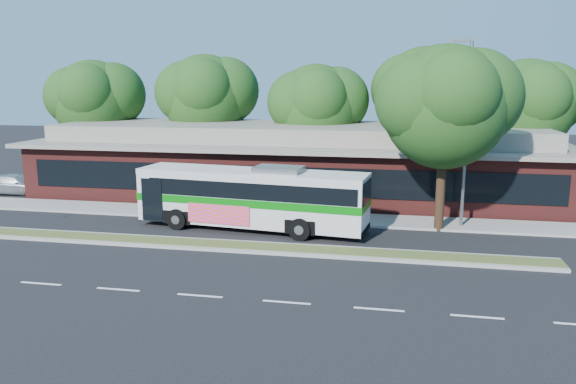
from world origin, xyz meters
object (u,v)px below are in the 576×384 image
lamp_post (466,129)px  transit_bus (252,194)px  sidewalk_tree (454,104)px  sedan (17,184)px

lamp_post → transit_bus: bearing=-167.5°
sidewalk_tree → transit_bus: bearing=-169.9°
transit_bus → sidewalk_tree: 10.42m
sedan → sidewalk_tree: bearing=-102.5°
transit_bus → sidewalk_tree: bearing=16.8°
lamp_post → sedan: (-27.07, 3.31, -4.28)m
transit_bus → lamp_post: bearing=19.2°
lamp_post → transit_bus: lamp_post is taller
lamp_post → transit_bus: (-10.00, -2.22, -3.14)m
transit_bus → sidewalk_tree: sidewalk_tree is taller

